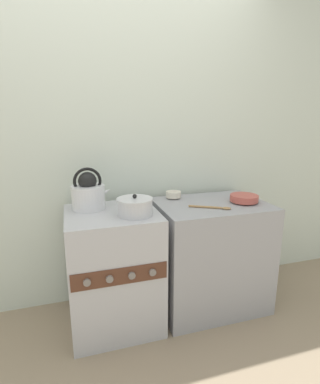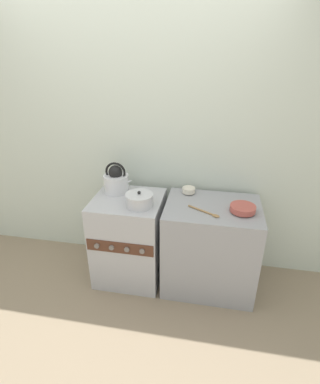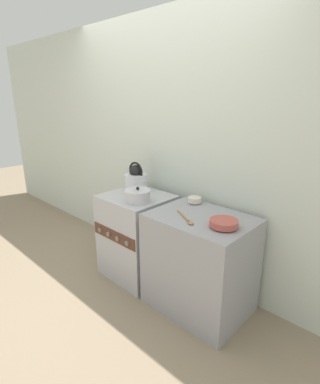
{
  "view_description": "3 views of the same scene",
  "coord_description": "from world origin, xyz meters",
  "px_view_note": "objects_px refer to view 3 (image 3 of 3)",
  "views": [
    {
      "loc": [
        -0.25,
        -1.63,
        1.45
      ],
      "look_at": [
        0.33,
        0.25,
        0.96
      ],
      "focal_mm": 28.0,
      "sensor_mm": 36.0,
      "label": 1
    },
    {
      "loc": [
        0.72,
        -1.96,
        2.05
      ],
      "look_at": [
        0.3,
        0.25,
        0.95
      ],
      "focal_mm": 28.0,
      "sensor_mm": 36.0,
      "label": 2
    },
    {
      "loc": [
        2.02,
        -1.51,
        1.74
      ],
      "look_at": [
        0.32,
        0.28,
        0.95
      ],
      "focal_mm": 28.0,
      "sensor_mm": 36.0,
      "label": 3
    }
  ],
  "objects_px": {
    "enamel_bowl": "(224,223)",
    "small_ceramic_bowl": "(194,200)",
    "stove": "(137,236)",
    "kettle": "(136,180)",
    "cooking_pot": "(138,196)"
  },
  "relations": [
    {
      "from": "kettle",
      "to": "small_ceramic_bowl",
      "type": "height_order",
      "value": "kettle"
    },
    {
      "from": "stove",
      "to": "enamel_bowl",
      "type": "distance_m",
      "value": 1.08
    },
    {
      "from": "stove",
      "to": "small_ceramic_bowl",
      "type": "relative_size",
      "value": 7.15
    },
    {
      "from": "kettle",
      "to": "enamel_bowl",
      "type": "relative_size",
      "value": 1.39
    },
    {
      "from": "stove",
      "to": "cooking_pot",
      "type": "bearing_deg",
      "value": -36.49
    },
    {
      "from": "kettle",
      "to": "enamel_bowl",
      "type": "height_order",
      "value": "kettle"
    },
    {
      "from": "cooking_pot",
      "to": "stove",
      "type": "bearing_deg",
      "value": 143.51
    },
    {
      "from": "enamel_bowl",
      "to": "small_ceramic_bowl",
      "type": "height_order",
      "value": "enamel_bowl"
    },
    {
      "from": "kettle",
      "to": "enamel_bowl",
      "type": "bearing_deg",
      "value": -8.3
    },
    {
      "from": "enamel_bowl",
      "to": "stove",
      "type": "bearing_deg",
      "value": 177.84
    },
    {
      "from": "cooking_pot",
      "to": "small_ceramic_bowl",
      "type": "relative_size",
      "value": 1.99
    },
    {
      "from": "stove",
      "to": "small_ceramic_bowl",
      "type": "distance_m",
      "value": 0.72
    },
    {
      "from": "cooking_pot",
      "to": "enamel_bowl",
      "type": "height_order",
      "value": "cooking_pot"
    },
    {
      "from": "small_ceramic_bowl",
      "to": "enamel_bowl",
      "type": "bearing_deg",
      "value": -29.59
    },
    {
      "from": "kettle",
      "to": "cooking_pot",
      "type": "relative_size",
      "value": 1.24
    }
  ]
}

